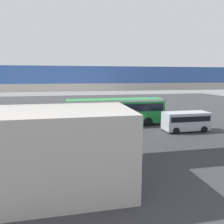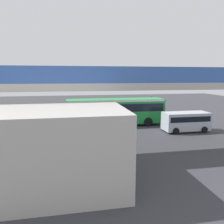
# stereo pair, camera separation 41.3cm
# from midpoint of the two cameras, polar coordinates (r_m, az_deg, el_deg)

# --- Properties ---
(ground) EXTENTS (80.00, 80.00, 0.00)m
(ground) POSITION_cam_midpoint_polar(r_m,az_deg,el_deg) (26.28, -0.91, -3.01)
(ground) COLOR #38383D
(city_bus) EXTENTS (11.54, 2.85, 3.15)m
(city_bus) POSITION_cam_midpoint_polar(r_m,az_deg,el_deg) (24.80, 0.46, 0.66)
(city_bus) COLOR #1E8C38
(city_bus) RESTS_ON ground
(parked_van) EXTENTS (4.80, 2.17, 2.05)m
(parked_van) POSITION_cam_midpoint_polar(r_m,az_deg,el_deg) (23.52, 19.12, -2.13)
(parked_van) COLOR #B7BCC6
(parked_van) RESTS_ON ground
(bicycle_blue) EXTENTS (1.77, 0.44, 0.96)m
(bicycle_blue) POSITION_cam_midpoint_polar(r_m,az_deg,el_deg) (21.06, -21.46, -5.88)
(bicycle_blue) COLOR black
(bicycle_blue) RESTS_ON ground
(bicycle_orange) EXTENTS (1.77, 0.44, 0.96)m
(bicycle_orange) POSITION_cam_midpoint_polar(r_m,az_deg,el_deg) (22.42, -24.61, -5.17)
(bicycle_orange) COLOR black
(bicycle_orange) RESTS_ON ground
(bicycle_green) EXTENTS (1.77, 0.44, 0.96)m
(bicycle_green) POSITION_cam_midpoint_polar(r_m,az_deg,el_deg) (23.63, -24.78, -4.45)
(bicycle_green) COLOR black
(bicycle_green) RESTS_ON ground
(traffic_sign) EXTENTS (0.08, 0.60, 2.80)m
(traffic_sign) POSITION_cam_midpoint_polar(r_m,az_deg,el_deg) (32.51, 10.20, 2.68)
(traffic_sign) COLOR slate
(traffic_sign) RESTS_ON ground
(lane_dash_leftmost) EXTENTS (2.00, 0.20, 0.01)m
(lane_dash_leftmost) POSITION_cam_midpoint_polar(r_m,az_deg,el_deg) (30.08, 5.59, -1.42)
(lane_dash_leftmost) COLOR silver
(lane_dash_leftmost) RESTS_ON ground
(lane_dash_left) EXTENTS (2.00, 0.20, 0.01)m
(lane_dash_left) POSITION_cam_midpoint_polar(r_m,az_deg,el_deg) (29.20, -1.96, -1.72)
(lane_dash_left) COLOR silver
(lane_dash_left) RESTS_ON ground
(lane_dash_centre) EXTENTS (2.00, 0.20, 0.01)m
(lane_dash_centre) POSITION_cam_midpoint_polar(r_m,az_deg,el_deg) (28.85, -9.83, -2.00)
(lane_dash_centre) COLOR silver
(lane_dash_centre) RESTS_ON ground
(pedestrian_overpass) EXTENTS (30.04, 2.60, 6.45)m
(pedestrian_overpass) POSITION_cam_midpoint_polar(r_m,az_deg,el_deg) (15.52, 5.90, 5.92)
(pedestrian_overpass) COLOR #B2ADA5
(pedestrian_overpass) RESTS_ON ground
(station_building) EXTENTS (9.00, 5.04, 4.20)m
(station_building) POSITION_cam_midpoint_polar(r_m,az_deg,el_deg) (11.45, -19.64, -9.72)
(station_building) COLOR #B2ADA5
(station_building) RESTS_ON ground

